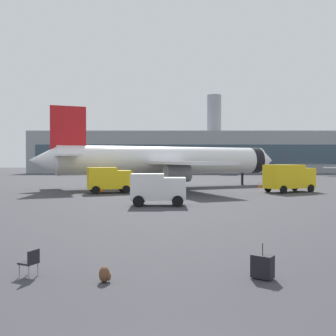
{
  "coord_description": "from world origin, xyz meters",
  "views": [
    {
      "loc": [
        -0.09,
        -5.36,
        3.64
      ],
      "look_at": [
        -0.03,
        28.48,
        3.0
      ],
      "focal_mm": 40.78,
      "sensor_mm": 36.0,
      "label": 1
    }
  ],
  "objects_px": {
    "safety_cone_mid": "(101,188)",
    "traveller_backpack": "(104,274)",
    "airplane_at_gate": "(166,161)",
    "fuel_truck": "(288,177)",
    "service_truck": "(108,179)",
    "rolling_suitcase": "(262,266)",
    "gate_chair": "(30,261)",
    "cargo_van": "(157,188)",
    "safety_cone_near": "(259,185)"
  },
  "relations": [
    {
      "from": "safety_cone_mid",
      "to": "traveller_backpack",
      "type": "relative_size",
      "value": 1.67
    },
    {
      "from": "gate_chair",
      "to": "safety_cone_mid",
      "type": "bearing_deg",
      "value": 96.07
    },
    {
      "from": "traveller_backpack",
      "to": "fuel_truck",
      "type": "bearing_deg",
      "value": 64.09
    },
    {
      "from": "fuel_truck",
      "to": "gate_chair",
      "type": "distance_m",
      "value": 37.14
    },
    {
      "from": "cargo_van",
      "to": "gate_chair",
      "type": "distance_m",
      "value": 19.4
    },
    {
      "from": "airplane_at_gate",
      "to": "fuel_truck",
      "type": "distance_m",
      "value": 16.73
    },
    {
      "from": "fuel_truck",
      "to": "safety_cone_mid",
      "type": "bearing_deg",
      "value": 178.78
    },
    {
      "from": "airplane_at_gate",
      "to": "safety_cone_mid",
      "type": "bearing_deg",
      "value": -133.05
    },
    {
      "from": "service_truck",
      "to": "safety_cone_mid",
      "type": "distance_m",
      "value": 2.32
    },
    {
      "from": "rolling_suitcase",
      "to": "gate_chair",
      "type": "bearing_deg",
      "value": 178.44
    },
    {
      "from": "airplane_at_gate",
      "to": "service_truck",
      "type": "bearing_deg",
      "value": -123.6
    },
    {
      "from": "fuel_truck",
      "to": "rolling_suitcase",
      "type": "distance_m",
      "value": 34.35
    },
    {
      "from": "safety_cone_near",
      "to": "airplane_at_gate",
      "type": "bearing_deg",
      "value": 172.44
    },
    {
      "from": "airplane_at_gate",
      "to": "service_truck",
      "type": "distance_m",
      "value": 11.92
    },
    {
      "from": "service_truck",
      "to": "cargo_van",
      "type": "height_order",
      "value": "service_truck"
    },
    {
      "from": "rolling_suitcase",
      "to": "airplane_at_gate",
      "type": "bearing_deg",
      "value": 94.31
    },
    {
      "from": "service_truck",
      "to": "safety_cone_near",
      "type": "relative_size",
      "value": 6.86
    },
    {
      "from": "cargo_van",
      "to": "traveller_backpack",
      "type": "distance_m",
      "value": 19.64
    },
    {
      "from": "airplane_at_gate",
      "to": "traveller_backpack",
      "type": "relative_size",
      "value": 71.63
    },
    {
      "from": "fuel_truck",
      "to": "gate_chair",
      "type": "height_order",
      "value": "fuel_truck"
    },
    {
      "from": "safety_cone_mid",
      "to": "traveller_backpack",
      "type": "height_order",
      "value": "safety_cone_mid"
    },
    {
      "from": "service_truck",
      "to": "cargo_van",
      "type": "distance_m",
      "value": 13.38
    },
    {
      "from": "airplane_at_gate",
      "to": "traveller_backpack",
      "type": "xyz_separation_m",
      "value": [
        -1.71,
        -41.39,
        -3.42
      ]
    },
    {
      "from": "airplane_at_gate",
      "to": "fuel_truck",
      "type": "bearing_deg",
      "value": -31.17
    },
    {
      "from": "rolling_suitcase",
      "to": "traveller_backpack",
      "type": "height_order",
      "value": "rolling_suitcase"
    },
    {
      "from": "airplane_at_gate",
      "to": "gate_chair",
      "type": "bearing_deg",
      "value": -95.75
    },
    {
      "from": "fuel_truck",
      "to": "safety_cone_near",
      "type": "distance_m",
      "value": 7.3
    },
    {
      "from": "safety_cone_mid",
      "to": "rolling_suitcase",
      "type": "height_order",
      "value": "rolling_suitcase"
    },
    {
      "from": "airplane_at_gate",
      "to": "rolling_suitcase",
      "type": "relative_size",
      "value": 31.25
    },
    {
      "from": "airplane_at_gate",
      "to": "gate_chair",
      "type": "relative_size",
      "value": 39.98
    },
    {
      "from": "fuel_truck",
      "to": "cargo_van",
      "type": "xyz_separation_m",
      "value": [
        -14.88,
        -13.21,
        -0.32
      ]
    },
    {
      "from": "safety_cone_mid",
      "to": "rolling_suitcase",
      "type": "relative_size",
      "value": 0.73
    },
    {
      "from": "fuel_truck",
      "to": "safety_cone_mid",
      "type": "distance_m",
      "value": 21.87
    },
    {
      "from": "airplane_at_gate",
      "to": "fuel_truck",
      "type": "xyz_separation_m",
      "value": [
        14.22,
        -8.6,
        -1.88
      ]
    },
    {
      "from": "fuel_truck",
      "to": "gate_chair",
      "type": "relative_size",
      "value": 7.48
    },
    {
      "from": "rolling_suitcase",
      "to": "gate_chair",
      "type": "xyz_separation_m",
      "value": [
        -7.22,
        0.2,
        0.11
      ]
    },
    {
      "from": "fuel_truck",
      "to": "cargo_van",
      "type": "height_order",
      "value": "fuel_truck"
    },
    {
      "from": "cargo_van",
      "to": "safety_cone_near",
      "type": "distance_m",
      "value": 24.08
    },
    {
      "from": "safety_cone_near",
      "to": "traveller_backpack",
      "type": "bearing_deg",
      "value": -109.63
    },
    {
      "from": "safety_cone_near",
      "to": "cargo_van",
      "type": "bearing_deg",
      "value": -123.08
    },
    {
      "from": "fuel_truck",
      "to": "rolling_suitcase",
      "type": "bearing_deg",
      "value": -108.91
    },
    {
      "from": "rolling_suitcase",
      "to": "traveller_backpack",
      "type": "bearing_deg",
      "value": -176.28
    },
    {
      "from": "traveller_backpack",
      "to": "gate_chair",
      "type": "distance_m",
      "value": 2.48
    },
    {
      "from": "cargo_van",
      "to": "safety_cone_near",
      "type": "bearing_deg",
      "value": 56.92
    },
    {
      "from": "fuel_truck",
      "to": "rolling_suitcase",
      "type": "xyz_separation_m",
      "value": [
        -11.12,
        -32.47,
        -1.38
      ]
    },
    {
      "from": "safety_cone_mid",
      "to": "gate_chair",
      "type": "bearing_deg",
      "value": -83.93
    },
    {
      "from": "rolling_suitcase",
      "to": "safety_cone_mid",
      "type": "bearing_deg",
      "value": 108.0
    },
    {
      "from": "safety_cone_near",
      "to": "safety_cone_mid",
      "type": "xyz_separation_m",
      "value": [
        -20.07,
        -6.48,
        0.02
      ]
    },
    {
      "from": "safety_cone_near",
      "to": "gate_chair",
      "type": "height_order",
      "value": "gate_chair"
    },
    {
      "from": "cargo_van",
      "to": "traveller_backpack",
      "type": "relative_size",
      "value": 9.17
    }
  ]
}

